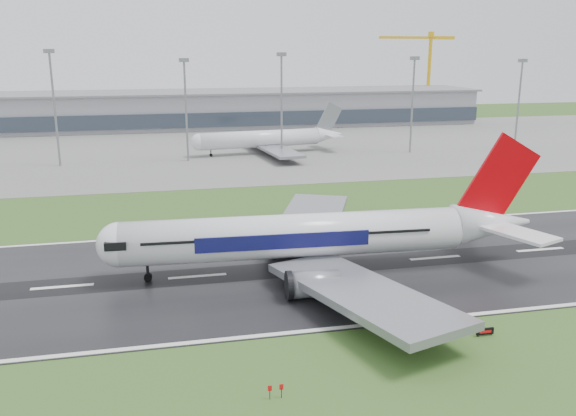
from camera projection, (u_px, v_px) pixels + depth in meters
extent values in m
plane|color=#2E521E|center=(321.00, 267.00, 97.72)|extent=(520.00, 520.00, 0.00)
cube|color=black|center=(321.00, 267.00, 97.71)|extent=(400.00, 45.00, 0.10)
cube|color=slate|center=(229.00, 147.00, 215.69)|extent=(400.00, 130.00, 0.08)
cube|color=gray|center=(213.00, 110.00, 270.39)|extent=(240.00, 36.00, 15.00)
cylinder|color=gray|center=(55.00, 111.00, 176.73)|extent=(0.64, 0.64, 32.97)
cylinder|color=gray|center=(186.00, 113.00, 184.92)|extent=(0.64, 0.64, 30.30)
cylinder|color=gray|center=(282.00, 108.00, 190.89)|extent=(0.64, 0.64, 31.92)
cylinder|color=gray|center=(412.00, 107.00, 200.22)|extent=(0.64, 0.64, 30.58)
cylinder|color=gray|center=(518.00, 106.00, 208.46)|extent=(0.64, 0.64, 29.66)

